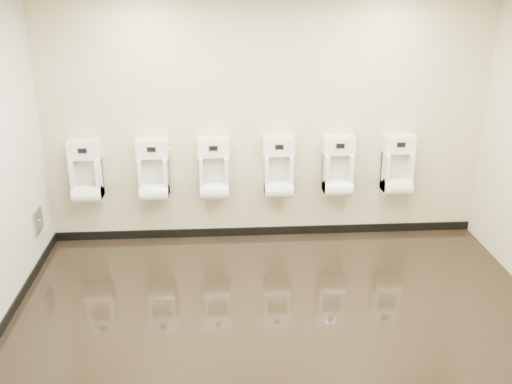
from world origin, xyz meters
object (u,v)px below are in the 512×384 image
(access_panel, at_px, (38,221))
(urinal_0, at_px, (86,176))
(urinal_2, at_px, (214,173))
(urinal_3, at_px, (278,172))
(urinal_1, at_px, (154,175))
(urinal_5, at_px, (397,169))
(urinal_4, at_px, (338,171))

(access_panel, distance_m, urinal_0, 0.71)
(urinal_2, bearing_deg, access_panel, -167.15)
(urinal_2, bearing_deg, urinal_3, 0.00)
(urinal_2, height_order, urinal_3, same)
(urinal_0, xyz_separation_m, urinal_2, (1.42, 0.00, 0.00))
(urinal_1, bearing_deg, urinal_3, 0.00)
(urinal_0, height_order, urinal_5, same)
(access_panel, height_order, urinal_3, urinal_3)
(access_panel, distance_m, urinal_1, 1.32)
(urinal_1, height_order, urinal_5, same)
(access_panel, relative_size, urinal_1, 0.37)
(access_panel, xyz_separation_m, urinal_4, (3.30, 0.43, 0.34))
(urinal_3, bearing_deg, urinal_5, 0.00)
(urinal_2, bearing_deg, urinal_0, 180.00)
(urinal_3, height_order, urinal_4, same)
(urinal_0, height_order, urinal_3, same)
(urinal_0, bearing_deg, urinal_4, 0.00)
(urinal_0, xyz_separation_m, urinal_4, (2.84, 0.00, 0.00))
(urinal_1, height_order, urinal_3, same)
(access_panel, height_order, urinal_5, urinal_5)
(urinal_1, xyz_separation_m, urinal_3, (1.41, 0.00, 0.00))
(urinal_0, xyz_separation_m, urinal_1, (0.74, 0.00, 0.00))
(access_panel, xyz_separation_m, urinal_5, (3.99, 0.43, 0.34))
(urinal_5, bearing_deg, urinal_2, 180.00)
(urinal_0, bearing_deg, urinal_3, 0.00)
(urinal_1, bearing_deg, urinal_4, 0.00)
(urinal_3, distance_m, urinal_5, 1.38)
(urinal_0, distance_m, urinal_2, 1.42)
(urinal_1, distance_m, urinal_2, 0.68)
(access_panel, height_order, urinal_1, urinal_1)
(urinal_4, relative_size, urinal_5, 1.00)
(urinal_1, relative_size, urinal_5, 1.00)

